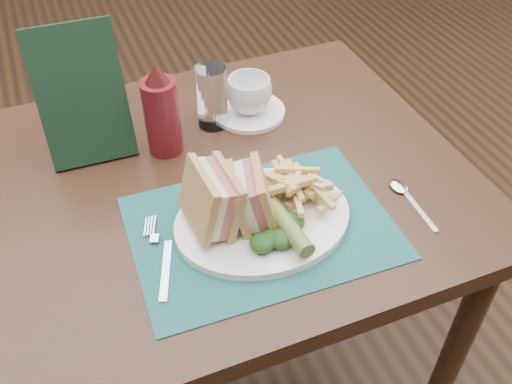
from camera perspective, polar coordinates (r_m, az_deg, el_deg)
floor at (r=1.93m, az=-7.56°, el=-6.10°), size 7.00×7.00×0.00m
table_main at (r=1.33m, az=-2.85°, el=-10.57°), size 0.90×0.75×0.75m
placemat at (r=0.95m, az=0.53°, el=-3.54°), size 0.44×0.32×0.00m
plate at (r=0.95m, az=0.68°, el=-2.79°), size 0.30×0.25×0.01m
sandwich_half_a at (r=0.89m, az=-5.75°, el=-1.05°), size 0.08×0.12×0.11m
sandwich_half_b at (r=0.91m, az=-1.80°, el=-0.45°), size 0.10×0.12×0.10m
kale_garnish at (r=0.91m, az=2.06°, el=-4.00°), size 0.11×0.08×0.03m
pickle_spear at (r=0.90m, az=3.28°, el=-3.51°), size 0.04×0.12×0.03m
fries_pile at (r=0.96m, az=4.07°, el=0.81°), size 0.18×0.20×0.06m
fork at (r=0.91m, az=-9.53°, el=-6.21°), size 0.09×0.17×0.01m
spoon at (r=1.03m, az=15.40°, el=-0.92°), size 0.04×0.15×0.01m
saucer at (r=1.20m, az=-0.69°, el=8.05°), size 0.19×0.19×0.01m
coffee_cup at (r=1.18m, az=-0.71°, el=9.73°), size 0.13×0.13×0.07m
drinking_glass at (r=1.14m, az=-4.45°, el=9.46°), size 0.08×0.08×0.13m
ketchup_bottle at (r=1.07m, az=-9.48°, el=8.18°), size 0.09×0.09×0.19m
check_presenter at (r=1.08m, az=-17.05°, el=9.19°), size 0.16×0.10×0.25m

